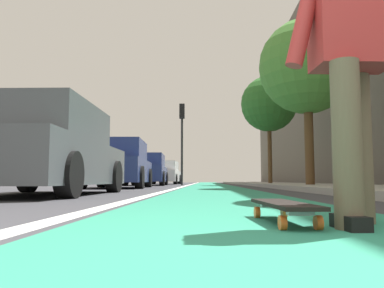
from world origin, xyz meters
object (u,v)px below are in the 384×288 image
object	(u,v)px
skateboard	(283,206)
skater_person	(351,47)
parked_car_mid	(119,165)
parked_car_far	(147,170)
parked_car_end	(164,173)
street_tree_far	(269,104)
parked_car_near	(44,152)
traffic_light	(182,129)
street_tree_mid	(307,67)

from	to	relation	value
skateboard	skater_person	bearing A→B (deg)	-113.39
skateboard	parked_car_mid	bearing A→B (deg)	17.68
skater_person	parked_car_far	size ratio (longest dim) A/B	0.37
parked_car_far	parked_car_end	xyz separation A→B (m)	(6.83, -0.08, -0.01)
parked_car_far	street_tree_far	bearing A→B (deg)	-84.04
parked_car_far	parked_car_end	size ratio (longest dim) A/B	0.99
skateboard	parked_car_near	world-z (taller)	parked_car_near
traffic_light	street_tree_far	world-z (taller)	street_tree_far
skater_person	parked_car_near	world-z (taller)	skater_person
skater_person	traffic_light	distance (m)	18.93
skater_person	parked_car_mid	world-z (taller)	skater_person
parked_car_mid	parked_car_end	distance (m)	13.17
skater_person	traffic_light	world-z (taller)	traffic_light
parked_car_far	street_tree_far	xyz separation A→B (m)	(0.62, -5.96, 3.30)
parked_car_far	traffic_light	bearing A→B (deg)	-34.43
parked_car_mid	street_tree_far	bearing A→B (deg)	-40.31
parked_car_mid	street_tree_mid	size ratio (longest dim) A/B	0.79
traffic_light	street_tree_mid	size ratio (longest dim) A/B	0.84
parked_car_mid	traffic_light	xyz separation A→B (m)	(8.57, -1.47, 2.31)
parked_car_mid	traffic_light	size ratio (longest dim) A/B	0.95
parked_car_mid	street_tree_far	xyz separation A→B (m)	(6.96, -5.90, 3.31)
parked_car_near	skateboard	bearing A→B (deg)	-143.07
parked_car_far	skater_person	bearing A→B (deg)	-167.70
parked_car_near	parked_car_end	xyz separation A→B (m)	(19.03, 0.07, 0.01)
traffic_light	parked_car_near	bearing A→B (deg)	174.54
skateboard	street_tree_far	size ratio (longest dim) A/B	0.16
street_tree_far	skateboard	bearing A→B (deg)	170.87
street_tree_far	traffic_light	bearing A→B (deg)	69.93
skateboard	parked_car_end	size ratio (longest dim) A/B	0.19
parked_car_mid	skater_person	bearing A→B (deg)	-160.80
parked_car_far	skateboard	bearing A→B (deg)	-168.75
skateboard	parked_car_mid	xyz separation A→B (m)	(9.98, 3.18, 0.62)
parked_car_near	street_tree_mid	size ratio (longest dim) A/B	0.81
street_tree_mid	parked_car_mid	bearing A→B (deg)	87.07
parked_car_end	parked_car_near	bearing A→B (deg)	-179.78
parked_car_mid	traffic_light	distance (m)	9.00
skateboard	skater_person	xyz separation A→B (m)	(-0.15, -0.35, 0.84)
skater_person	street_tree_mid	distance (m)	10.49
skateboard	street_tree_mid	size ratio (longest dim) A/B	0.16
skateboard	street_tree_far	bearing A→B (deg)	-9.13
skater_person	parked_car_mid	xyz separation A→B (m)	(10.13, 3.53, -0.22)
skateboard	parked_car_far	bearing A→B (deg)	11.25
skateboard	parked_car_end	distance (m)	23.37
parked_car_mid	street_tree_mid	xyz separation A→B (m)	(-0.30, -5.90, 3.03)
skater_person	street_tree_mid	size ratio (longest dim) A/B	0.31
parked_car_mid	parked_car_far	bearing A→B (deg)	0.56
parked_car_far	traffic_light	size ratio (longest dim) A/B	1.01
parked_car_near	parked_car_far	xyz separation A→B (m)	(12.20, 0.16, 0.02)
traffic_light	parked_car_far	bearing A→B (deg)	145.57
parked_car_near	traffic_light	size ratio (longest dim) A/B	0.97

